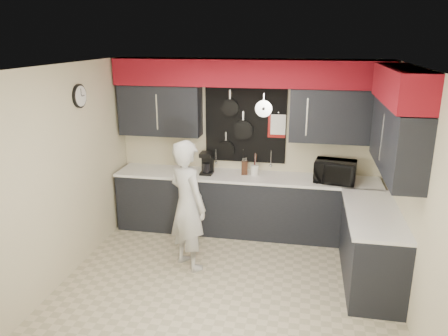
% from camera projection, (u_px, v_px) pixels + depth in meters
% --- Properties ---
extents(ground, '(4.00, 4.00, 0.00)m').
position_uv_depth(ground, '(228.00, 281.00, 5.39)').
color(ground, '#BFB294').
rests_on(ground, ground).
extents(back_wall_assembly, '(4.00, 0.36, 2.60)m').
position_uv_depth(back_wall_assembly, '(249.00, 100.00, 6.31)').
color(back_wall_assembly, beige).
rests_on(back_wall_assembly, ground).
extents(right_wall_assembly, '(0.36, 3.50, 2.60)m').
position_uv_depth(right_wall_assembly, '(400.00, 128.00, 4.74)').
color(right_wall_assembly, beige).
rests_on(right_wall_assembly, ground).
extents(left_wall_assembly, '(0.05, 3.50, 2.60)m').
position_uv_depth(left_wall_assembly, '(69.00, 169.00, 5.37)').
color(left_wall_assembly, beige).
rests_on(left_wall_assembly, ground).
extents(base_cabinets, '(3.95, 2.20, 0.92)m').
position_uv_depth(base_cabinets, '(276.00, 215.00, 6.23)').
color(base_cabinets, black).
rests_on(base_cabinets, ground).
extents(microwave, '(0.61, 0.46, 0.31)m').
position_uv_depth(microwave, '(335.00, 172.00, 6.14)').
color(microwave, black).
rests_on(microwave, base_cabinets).
extents(knife_block, '(0.10, 0.10, 0.20)m').
position_uv_depth(knife_block, '(245.00, 168.00, 6.50)').
color(knife_block, black).
rests_on(knife_block, base_cabinets).
extents(utensil_crock, '(0.12, 0.12, 0.15)m').
position_uv_depth(utensil_crock, '(255.00, 170.00, 6.47)').
color(utensil_crock, white).
rests_on(utensil_crock, base_cabinets).
extents(coffee_maker, '(0.18, 0.22, 0.33)m').
position_uv_depth(coffee_maker, '(207.00, 162.00, 6.52)').
color(coffee_maker, black).
rests_on(coffee_maker, base_cabinets).
extents(person, '(0.74, 0.70, 1.70)m').
position_uv_depth(person, '(188.00, 205.00, 5.52)').
color(person, '#BABAB8').
rests_on(person, ground).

